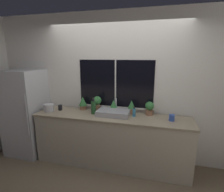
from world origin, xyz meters
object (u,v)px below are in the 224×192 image
at_px(potted_plant_left, 97,102).
at_px(kettle, 49,107).
at_px(potted_plant_far_right, 150,108).
at_px(potted_plant_center, 114,106).
at_px(potted_plant_far_left, 83,103).
at_px(bottle_tall, 94,107).
at_px(potted_plant_right, 132,106).
at_px(mug_black, 60,108).
at_px(mug_blue, 172,118).
at_px(sink, 113,113).
at_px(refrigerator, 27,112).
at_px(soap_bottle, 134,112).

bearing_deg(potted_plant_left, kettle, -162.79).
bearing_deg(potted_plant_far_right, potted_plant_center, 180.00).
xyz_separation_m(potted_plant_far_left, bottle_tall, (0.29, -0.19, -0.02)).
bearing_deg(potted_plant_far_left, potted_plant_right, -0.00).
distance_m(potted_plant_far_left, kettle, 0.63).
relative_size(potted_plant_center, mug_black, 2.24).
height_order(potted_plant_far_left, mug_blue, potted_plant_far_left).
bearing_deg(bottle_tall, mug_black, 177.37).
relative_size(potted_plant_left, potted_plant_far_right, 1.16).
relative_size(sink, potted_plant_far_right, 2.34).
height_order(refrigerator, mug_black, refrigerator).
relative_size(refrigerator, potted_plant_center, 7.38).
bearing_deg(kettle, bottle_tall, 5.31).
bearing_deg(refrigerator, potted_plant_far_right, 4.66).
bearing_deg(sink, bottle_tall, -178.04).
bearing_deg(mug_blue, refrigerator, 179.88).
bearing_deg(potted_plant_right, potted_plant_far_right, 0.00).
bearing_deg(potted_plant_center, bottle_tall, -149.94).
height_order(sink, kettle, sink).
bearing_deg(mug_black, potted_plant_right, 6.58).
bearing_deg(potted_plant_right, sink, -148.99).
height_order(sink, soap_bottle, sink).
distance_m(potted_plant_far_left, mug_blue, 1.63).
height_order(potted_plant_right, soap_bottle, potted_plant_right).
distance_m(potted_plant_center, bottle_tall, 0.37).
bearing_deg(bottle_tall, mug_blue, -0.62).
bearing_deg(mug_black, kettle, -145.97).
bearing_deg(bottle_tall, refrigerator, -179.65).
distance_m(potted_plant_far_left, bottle_tall, 0.34).
bearing_deg(mug_black, refrigerator, -176.87).
bearing_deg(potted_plant_left, potted_plant_far_right, 0.00).
distance_m(potted_plant_right, mug_black, 1.35).
bearing_deg(potted_plant_far_right, potted_plant_right, 180.00).
xyz_separation_m(soap_bottle, mug_black, (-1.40, -0.00, -0.02)).
relative_size(potted_plant_right, mug_blue, 2.35).
bearing_deg(potted_plant_right, potted_plant_left, -180.00).
height_order(potted_plant_far_left, mug_black, potted_plant_far_left).
xyz_separation_m(potted_plant_left, bottle_tall, (-0.00, -0.19, -0.04)).
distance_m(sink, mug_blue, 0.96).
bearing_deg(kettle, refrigerator, 172.96).
xyz_separation_m(potted_plant_center, potted_plant_right, (0.33, 0.00, 0.02)).
relative_size(mug_black, mug_blue, 0.99).
xyz_separation_m(sink, potted_plant_right, (0.29, 0.17, 0.08)).
xyz_separation_m(potted_plant_right, bottle_tall, (-0.65, -0.19, -0.01)).
xyz_separation_m(potted_plant_left, kettle, (-0.85, -0.26, -0.09)).
bearing_deg(potted_plant_right, potted_plant_far_left, 180.00).
height_order(potted_plant_left, mug_blue, potted_plant_left).
distance_m(sink, potted_plant_far_right, 0.63).
distance_m(refrigerator, kettle, 0.60).
relative_size(mug_black, kettle, 0.55).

